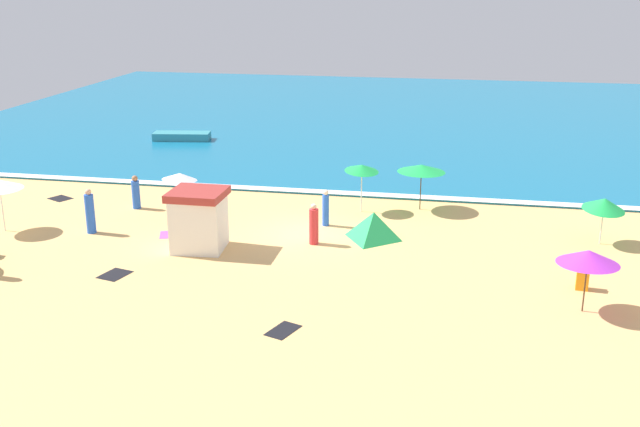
% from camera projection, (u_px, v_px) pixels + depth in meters
% --- Properties ---
extents(ground_plane, '(60.00, 60.00, 0.00)m').
position_uv_depth(ground_plane, '(308.00, 235.00, 31.50)').
color(ground_plane, '#E5B26B').
extents(ocean_water, '(60.00, 44.00, 0.10)m').
position_uv_depth(ocean_water, '(382.00, 116.00, 57.67)').
color(ocean_water, '#146B93').
rests_on(ocean_water, ground_plane).
extents(wave_breaker_foam, '(57.00, 0.70, 0.01)m').
position_uv_depth(wave_breaker_foam, '(334.00, 192.00, 37.36)').
color(wave_breaker_foam, white).
rests_on(wave_breaker_foam, ocean_water).
extents(lifeguard_cabana, '(2.11, 2.02, 2.41)m').
position_uv_depth(lifeguard_cabana, '(199.00, 219.00, 29.62)').
color(lifeguard_cabana, white).
rests_on(lifeguard_cabana, ground_plane).
extents(beach_umbrella_1, '(2.26, 2.26, 1.97)m').
position_uv_depth(beach_umbrella_1, '(180.00, 177.00, 33.86)').
color(beach_umbrella_1, '#4C3823').
rests_on(beach_umbrella_1, ground_plane).
extents(beach_umbrella_2, '(2.12, 2.13, 2.15)m').
position_uv_depth(beach_umbrella_2, '(588.00, 257.00, 23.86)').
color(beach_umbrella_2, '#4C3823').
rests_on(beach_umbrella_2, ground_plane).
extents(beach_umbrella_3, '(3.11, 3.11, 2.15)m').
position_uv_depth(beach_umbrella_3, '(421.00, 168.00, 34.39)').
color(beach_umbrella_3, '#4C3823').
rests_on(beach_umbrella_3, ground_plane).
extents(beach_umbrella_6, '(2.30, 2.32, 2.02)m').
position_uv_depth(beach_umbrella_6, '(604.00, 204.00, 30.01)').
color(beach_umbrella_6, silver).
rests_on(beach_umbrella_6, ground_plane).
extents(beach_umbrella_8, '(2.21, 2.22, 2.30)m').
position_uv_depth(beach_umbrella_8, '(362.00, 168.00, 34.05)').
color(beach_umbrella_8, silver).
rests_on(beach_umbrella_8, ground_plane).
extents(beach_tent, '(2.09, 2.34, 1.12)m').
position_uv_depth(beach_tent, '(374.00, 225.00, 31.02)').
color(beach_tent, green).
rests_on(beach_tent, ground_plane).
extents(beachgoer_2, '(0.46, 0.46, 0.95)m').
position_uv_depth(beachgoer_2, '(583.00, 278.00, 26.03)').
color(beachgoer_2, orange).
rests_on(beachgoer_2, ground_plane).
extents(beachgoer_3, '(0.51, 0.51, 1.93)m').
position_uv_depth(beachgoer_3, '(90.00, 212.00, 31.56)').
color(beachgoer_3, blue).
rests_on(beachgoer_3, ground_plane).
extents(beachgoer_4, '(0.51, 0.51, 1.70)m').
position_uv_depth(beachgoer_4, '(314.00, 225.00, 30.30)').
color(beachgoer_4, red).
rests_on(beachgoer_4, ground_plane).
extents(beachgoer_5, '(0.49, 0.49, 1.58)m').
position_uv_depth(beachgoer_5, '(136.00, 193.00, 34.92)').
color(beachgoer_5, blue).
rests_on(beachgoer_5, ground_plane).
extents(beachgoer_6, '(0.38, 0.38, 1.62)m').
position_uv_depth(beachgoer_6, '(326.00, 208.00, 32.51)').
color(beachgoer_6, blue).
rests_on(beachgoer_6, ground_plane).
extents(beach_towel_0, '(1.30, 1.20, 0.01)m').
position_uv_depth(beach_towel_0, '(60.00, 198.00, 36.66)').
color(beach_towel_0, black).
rests_on(beach_towel_0, ground_plane).
extents(beach_towel_1, '(1.44, 1.32, 0.01)m').
position_uv_depth(beach_towel_1, '(174.00, 234.00, 31.60)').
color(beach_towel_1, '#D84CA5').
rests_on(beach_towel_1, ground_plane).
extents(beach_towel_2, '(1.12, 1.28, 0.01)m').
position_uv_depth(beach_towel_2, '(115.00, 275.00, 27.37)').
color(beach_towel_2, black).
rests_on(beach_towel_2, ground_plane).
extents(beach_towel_3, '(1.05, 1.32, 0.01)m').
position_uv_depth(beach_towel_3, '(283.00, 330.00, 23.10)').
color(beach_towel_3, black).
rests_on(beach_towel_3, ground_plane).
extents(small_boat_0, '(3.80, 1.82, 0.50)m').
position_uv_depth(small_boat_0, '(182.00, 136.00, 49.06)').
color(small_boat_0, teal).
rests_on(small_boat_0, ocean_water).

